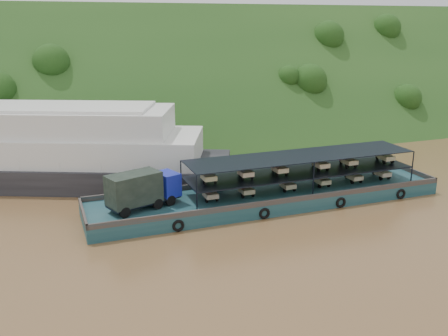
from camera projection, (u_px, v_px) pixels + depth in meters
name	position (u px, v px, depth m)	size (l,w,h in m)	color
ground	(254.00, 206.00, 48.09)	(160.00, 160.00, 0.00)	brown
hillside	(164.00, 132.00, 80.42)	(140.00, 28.00, 28.00)	#193C15
cargo_barge	(259.00, 194.00, 48.08)	(35.00, 7.18, 4.55)	#123840
passenger_ferry	(37.00, 149.00, 54.69)	(42.65, 26.29, 8.49)	black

